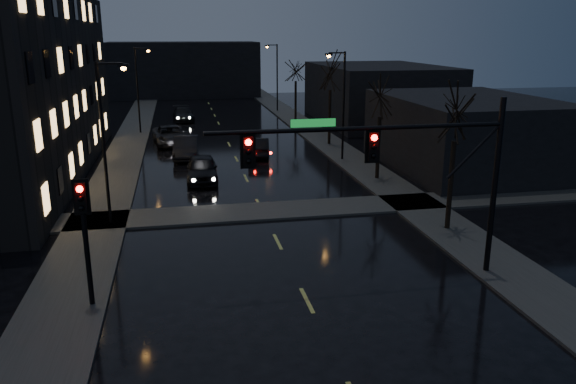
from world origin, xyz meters
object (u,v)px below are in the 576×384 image
oncoming_car_b (186,147)px  oncoming_car_a (202,169)px  oncoming_car_c (170,135)px  lead_car (258,147)px  oncoming_car_d (183,114)px

oncoming_car_b → oncoming_car_a: bearing=-79.8°
oncoming_car_a → oncoming_car_b: (-0.86, 7.26, 0.00)m
oncoming_car_c → lead_car: (6.73, -6.26, -0.06)m
oncoming_car_a → lead_car: (4.67, 6.79, -0.09)m
oncoming_car_b → lead_car: (5.53, -0.47, -0.09)m
oncoming_car_c → lead_car: 9.19m
oncoming_car_b → lead_car: bearing=-1.4°
oncoming_car_b → oncoming_car_d: 19.34m
oncoming_car_b → lead_car: 5.55m
oncoming_car_a → oncoming_car_d: size_ratio=0.96×
lead_car → oncoming_car_a: bearing=63.3°
oncoming_car_b → lead_car: oncoming_car_b is taller
lead_car → oncoming_car_c: bearing=-35.1°
oncoming_car_d → lead_car: size_ratio=1.12×
oncoming_car_a → oncoming_car_c: 13.22m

